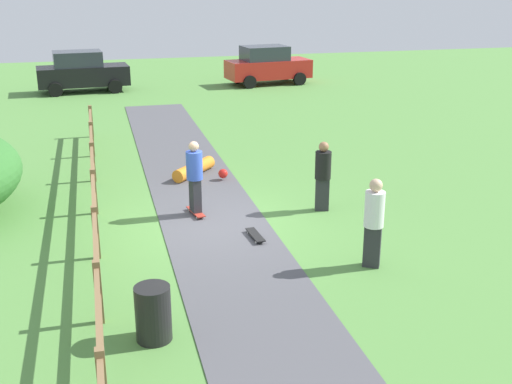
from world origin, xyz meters
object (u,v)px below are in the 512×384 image
at_px(skater_fallen, 196,169).
at_px(parked_car_black, 82,72).
at_px(skateboard_loose, 255,235).
at_px(bystander_black, 323,173).
at_px(skater_riding, 195,174).
at_px(bystander_white, 374,219).
at_px(parked_car_red, 267,65).
at_px(trash_bin, 153,313).

bearing_deg(skater_fallen, parked_car_black, 101.96).
bearing_deg(skateboard_loose, skater_fallen, 96.17).
bearing_deg(bystander_black, skater_riding, 172.73).
bearing_deg(skater_riding, parked_car_black, 98.36).
distance_m(bystander_black, parked_car_black, 18.84).
xyz_separation_m(skater_fallen, bystander_black, (2.49, -3.41, 0.73)).
xyz_separation_m(skateboard_loose, bystander_white, (1.85, -1.86, 0.90)).
height_order(bystander_black, parked_car_black, parked_car_black).
bearing_deg(parked_car_red, skateboard_loose, -105.91).
xyz_separation_m(bystander_black, parked_car_red, (3.52, 17.99, 0.03)).
height_order(skater_riding, bystander_white, skater_riding).
distance_m(skater_fallen, parked_car_red, 15.79).
xyz_separation_m(skater_fallen, parked_car_black, (-3.09, 14.58, 0.76)).
xyz_separation_m(skater_riding, bystander_black, (2.99, -0.38, -0.08)).
bearing_deg(parked_car_red, skater_fallen, -112.42).
relative_size(bystander_white, bystander_black, 1.06).
height_order(skater_riding, skateboard_loose, skater_riding).
distance_m(trash_bin, parked_car_red, 24.15).
xyz_separation_m(skater_riding, parked_car_black, (-2.59, 17.61, -0.05)).
bearing_deg(skater_fallen, bystander_white, -70.26).
distance_m(skater_riding, skateboard_loose, 2.19).
xyz_separation_m(trash_bin, skater_riding, (1.48, 5.17, 0.56)).
height_order(trash_bin, skateboard_loose, trash_bin).
distance_m(bystander_white, bystander_black, 3.19).
height_order(skateboard_loose, bystander_black, bystander_black).
xyz_separation_m(trash_bin, parked_car_red, (8.00, 22.78, 0.51)).
relative_size(skater_riding, skater_fallen, 1.17).
distance_m(parked_car_black, parked_car_red, 9.10).
bearing_deg(parked_car_black, skater_fallen, -78.04).
height_order(trash_bin, parked_car_black, parked_car_black).
bearing_deg(skater_riding, skateboard_loose, -59.30).
bearing_deg(parked_car_red, parked_car_black, 179.99).
bearing_deg(bystander_black, bystander_white, -92.29).
relative_size(skateboard_loose, bystander_white, 0.46).
bearing_deg(bystander_white, parked_car_red, 80.22).
bearing_deg(skater_fallen, skateboard_loose, -83.83).
xyz_separation_m(bystander_black, parked_car_black, (-5.58, 17.99, 0.03)).
height_order(skater_fallen, bystander_white, bystander_white).
bearing_deg(trash_bin, bystander_white, 20.23).
bearing_deg(parked_car_black, parked_car_red, -0.01).
distance_m(skateboard_loose, bystander_black, 2.53).
height_order(skater_fallen, bystander_black, bystander_black).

